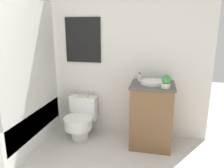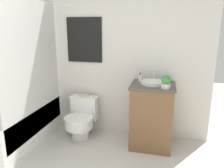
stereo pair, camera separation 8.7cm
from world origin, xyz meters
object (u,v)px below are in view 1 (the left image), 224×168
Objects in this scene: potted_plant at (166,82)px; book_on_tank at (83,96)px; soap_bottle at (139,78)px; sink at (153,82)px; toilet at (81,119)px.

potted_plant reaches higher than book_on_tank.
soap_bottle is 0.81× the size of book_on_tank.
book_on_tank is (-0.85, 0.05, -0.33)m from soap_bottle.
soap_bottle is (-0.19, 0.08, 0.03)m from sink.
soap_bottle is (0.85, 0.09, 0.65)m from toilet.
sink reaches higher than soap_bottle.
soap_bottle is at bearing 6.24° from toilet.
sink is at bearing -7.06° from book_on_tank.
potted_plant is at bearing -38.39° from soap_bottle.
toilet is at bearing -173.76° from soap_bottle.
toilet is 0.35m from book_on_tank.
book_on_tank is (-1.19, 0.32, -0.36)m from potted_plant.
book_on_tank is at bearing 176.68° from soap_bottle.
soap_bottle reaches higher than book_on_tank.
potted_plant is at bearing -15.18° from book_on_tank.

